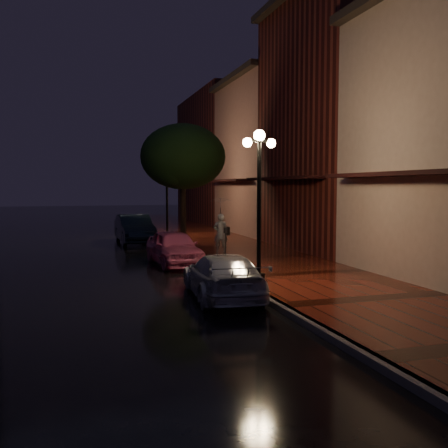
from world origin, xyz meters
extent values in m
plane|color=black|center=(0.00, 0.00, 0.00)|extent=(120.00, 120.00, 0.00)
cube|color=#49180D|center=(2.25, 0.00, 0.07)|extent=(4.50, 60.00, 0.15)
cube|color=#595451|center=(0.00, 0.00, 0.07)|extent=(0.25, 60.00, 0.15)
cube|color=#511914|center=(7.00, 2.00, 5.50)|extent=(5.00, 8.00, 11.00)
cube|color=#8C5951|center=(7.00, 10.00, 4.50)|extent=(5.00, 8.00, 9.00)
cube|color=#511914|center=(7.00, 20.00, 5.00)|extent=(5.00, 12.00, 10.00)
cylinder|color=black|center=(0.35, -5.00, 2.15)|extent=(0.12, 0.12, 4.00)
cylinder|color=black|center=(0.35, -5.00, 0.30)|extent=(0.36, 0.36, 0.30)
cube|color=black|center=(0.35, -5.00, 4.15)|extent=(0.70, 0.08, 0.08)
sphere|color=#E5C689|center=(0.35, -5.00, 4.30)|extent=(0.32, 0.32, 0.32)
sphere|color=#E5C689|center=(0.00, -5.00, 4.10)|extent=(0.26, 0.26, 0.26)
sphere|color=#E5C689|center=(0.70, -5.00, 4.10)|extent=(0.26, 0.26, 0.26)
cylinder|color=black|center=(0.35, 9.00, 2.15)|extent=(0.12, 0.12, 4.00)
cylinder|color=black|center=(0.35, 9.00, 0.30)|extent=(0.36, 0.36, 0.30)
cube|color=black|center=(0.35, 9.00, 4.15)|extent=(0.70, 0.08, 0.08)
sphere|color=#E5C689|center=(0.35, 9.00, 4.30)|extent=(0.32, 0.32, 0.32)
sphere|color=#E5C689|center=(0.00, 9.00, 4.10)|extent=(0.26, 0.26, 0.26)
sphere|color=#E5C689|center=(0.70, 9.00, 4.10)|extent=(0.26, 0.26, 0.26)
cylinder|color=black|center=(0.60, 6.00, 1.75)|extent=(0.28, 0.28, 3.20)
ellipsoid|color=black|center=(0.60, 6.00, 4.35)|extent=(4.16, 4.16, 3.20)
sphere|color=black|center=(1.30, 6.60, 3.75)|extent=(1.80, 1.80, 1.80)
sphere|color=black|center=(0.00, 5.30, 3.85)|extent=(1.80, 1.80, 1.80)
imported|color=#D35782|center=(-1.05, 0.04, 0.65)|extent=(1.79, 3.89, 1.29)
imported|color=black|center=(-1.59, 7.69, 0.73)|extent=(1.71, 4.49, 1.46)
imported|color=#ABABB2|center=(-0.95, -5.78, 0.58)|extent=(1.92, 4.12, 1.17)
imported|color=silver|center=(1.15, 1.43, 0.98)|extent=(0.70, 0.58, 1.65)
imported|color=silver|center=(1.15, 1.43, 2.02)|extent=(0.96, 0.98, 0.88)
cylinder|color=black|center=(1.15, 1.43, 1.36)|extent=(0.02, 0.02, 1.32)
cube|color=black|center=(1.43, 1.38, 1.09)|extent=(0.13, 0.31, 0.33)
cylinder|color=black|center=(0.79, -0.42, 0.67)|extent=(0.06, 0.06, 1.03)
cube|color=black|center=(0.79, -0.42, 1.28)|extent=(0.13, 0.11, 0.21)
camera|label=1|loc=(-4.65, -18.00, 2.89)|focal=40.00mm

